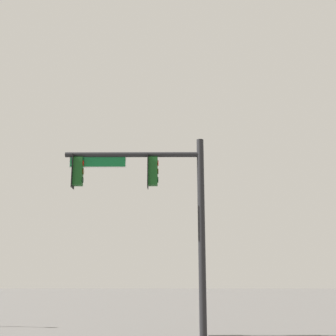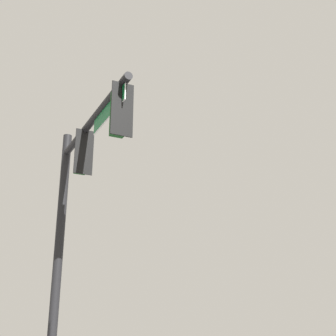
% 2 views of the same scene
% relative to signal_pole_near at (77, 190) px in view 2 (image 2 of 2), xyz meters
% --- Properties ---
extents(signal_pole_near, '(5.37, 0.57, 7.29)m').
position_rel_signal_pole_near_xyz_m(signal_pole_near, '(0.00, 0.00, 0.00)').
color(signal_pole_near, black).
rests_on(signal_pole_near, ground_plane).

